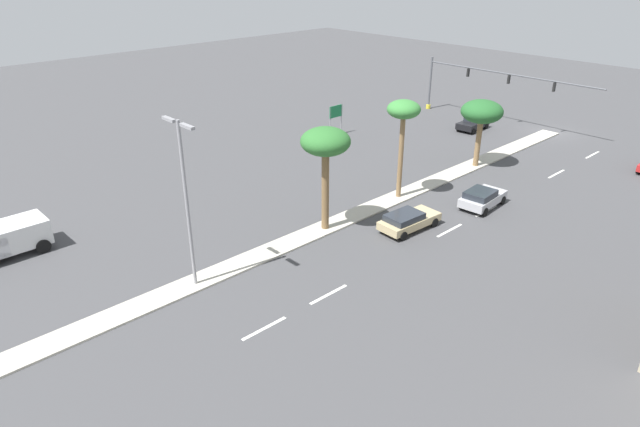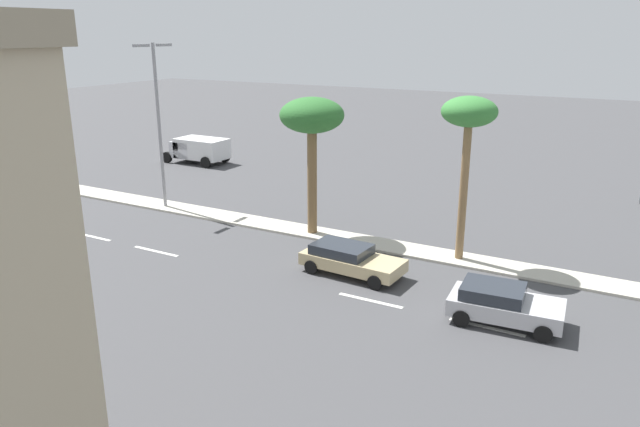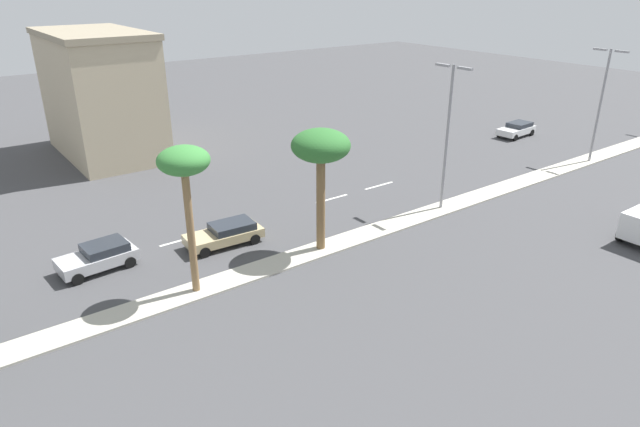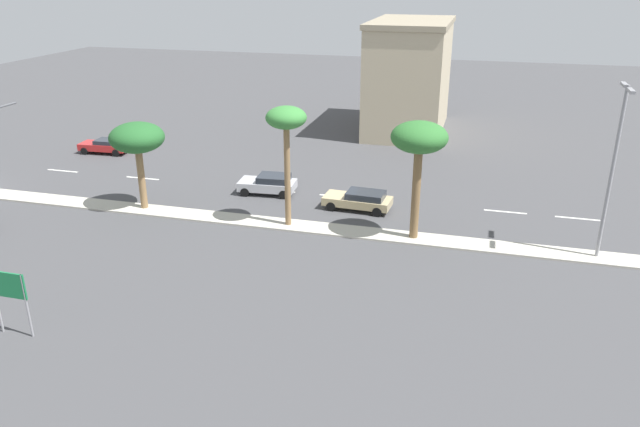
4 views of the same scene
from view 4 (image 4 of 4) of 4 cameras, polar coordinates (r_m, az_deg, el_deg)
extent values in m
plane|color=#424244|center=(37.79, 12.89, -2.79)|extent=(160.00, 160.00, 0.00)
cube|color=silver|center=(54.35, -22.76, 3.67)|extent=(0.20, 2.80, 0.01)
cube|color=silver|center=(50.31, -16.12, 3.16)|extent=(0.20, 2.80, 0.01)
cube|color=silver|center=(45.72, -4.01, 2.13)|extent=(0.20, 2.80, 0.01)
cube|color=silver|center=(44.49, 1.71, 1.61)|extent=(0.20, 2.80, 0.01)
cube|color=silver|center=(43.50, 16.80, 0.16)|extent=(0.20, 2.80, 0.01)
cube|color=silver|center=(43.97, 22.76, -0.43)|extent=(0.20, 2.80, 0.01)
cylinder|color=gray|center=(30.24, -25.52, -7.76)|extent=(0.10, 0.10, 3.12)
cube|color=#19723F|center=(30.32, -26.97, -5.93)|extent=(0.08, 1.77, 1.23)
cube|color=tan|center=(62.89, 8.26, 12.25)|extent=(13.24, 7.14, 10.24)
cube|color=gray|center=(62.24, 8.53, 17.12)|extent=(13.54, 7.44, 0.50)
cylinder|color=olive|center=(43.10, -16.23, 3.22)|extent=(0.47, 0.47, 4.28)
ellipsoid|color=#235B28|center=(42.34, -16.62, 6.77)|extent=(3.60, 3.60, 1.98)
cylinder|color=olive|center=(38.28, -3.04, 3.50)|extent=(0.38, 0.38, 6.49)
ellipsoid|color=#387F38|center=(37.29, -3.16, 8.88)|extent=(2.49, 2.49, 1.37)
cylinder|color=brown|center=(36.91, 8.89, 1.88)|extent=(0.51, 0.51, 5.68)
ellipsoid|color=#2D6B2D|center=(35.90, 9.21, 7.01)|extent=(3.31, 3.31, 1.82)
cylinder|color=gray|center=(36.85, 25.40, 3.25)|extent=(0.20, 0.20, 9.71)
cube|color=gray|center=(36.67, 26.39, 10.65)|extent=(1.10, 0.24, 0.16)
cube|color=gray|center=(34.93, 26.88, 10.11)|extent=(1.10, 0.24, 0.16)
cube|color=red|center=(58.20, -19.34, 5.90)|extent=(2.07, 4.43, 0.58)
cube|color=#262B33|center=(57.81, -18.93, 6.33)|extent=(1.76, 2.48, 0.35)
cylinder|color=black|center=(58.35, -21.00, 5.43)|extent=(0.26, 0.65, 0.64)
cylinder|color=black|center=(59.74, -20.16, 5.90)|extent=(0.26, 0.65, 0.64)
cylinder|color=black|center=(56.82, -18.40, 5.35)|extent=(0.26, 0.65, 0.64)
cylinder|color=black|center=(58.24, -17.60, 5.83)|extent=(0.26, 0.65, 0.64)
cube|color=#B2B2B7|center=(45.05, -4.91, 2.64)|extent=(2.29, 4.22, 0.63)
cube|color=#262B33|center=(44.74, -4.30, 3.27)|extent=(1.95, 2.37, 0.47)
cylinder|color=black|center=(44.69, -6.98, 1.97)|extent=(0.27, 0.66, 0.64)
cylinder|color=black|center=(46.39, -6.29, 2.75)|extent=(0.27, 0.66, 0.64)
cylinder|color=black|center=(43.95, -3.42, 1.75)|extent=(0.27, 0.66, 0.64)
cylinder|color=black|center=(45.67, -2.86, 2.55)|extent=(0.27, 0.66, 0.64)
cube|color=tan|center=(41.99, 3.49, 1.17)|extent=(2.18, 4.68, 0.55)
cube|color=#262B33|center=(41.68, 4.26, 1.72)|extent=(1.86, 2.61, 0.44)
cylinder|color=black|center=(41.69, 1.03, 0.65)|extent=(0.26, 0.65, 0.64)
cylinder|color=black|center=(43.31, 1.75, 1.47)|extent=(0.26, 0.65, 0.64)
cylinder|color=black|center=(40.92, 5.31, 0.13)|extent=(0.26, 0.65, 0.64)
cylinder|color=black|center=(42.56, 5.88, 0.99)|extent=(0.26, 0.65, 0.64)
camera|label=1|loc=(63.27, 36.63, 19.93)|focal=31.50mm
camera|label=2|loc=(63.75, -1.86, 17.41)|focal=33.39mm
camera|label=3|loc=(23.59, -49.17, 13.46)|focal=31.20mm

